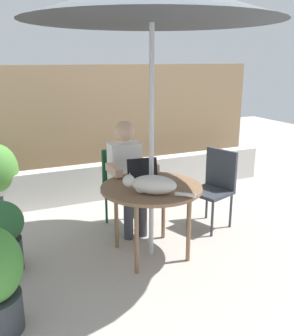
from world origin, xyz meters
name	(u,v)px	position (x,y,z in m)	size (l,w,h in m)	color
ground_plane	(151,253)	(0.00, 0.00, 0.00)	(14.00, 14.00, 0.00)	#ADA399
fence_back	(83,126)	(0.00, 2.44, 0.88)	(5.70, 0.08, 1.77)	#937756
planter_wall_low	(99,181)	(0.00, 1.69, 0.24)	(5.13, 0.20, 0.48)	beige
patio_table	(151,192)	(0.00, 0.00, 0.64)	(0.95, 0.95, 0.70)	brown
patio_umbrella	(152,1)	(0.00, 0.00, 2.30)	(2.18, 2.18, 2.46)	#B7B7BC
chair_occupied	(122,182)	(0.00, 0.78, 0.51)	(0.40, 0.40, 0.88)	#194C2D
chair_empty	(215,183)	(0.94, 0.33, 0.51)	(0.51, 0.51, 0.88)	#33383F
person_seated	(127,171)	(0.00, 0.63, 0.68)	(0.48, 0.48, 1.22)	white
laptop	(144,175)	(0.00, 0.16, 0.76)	(0.33, 0.29, 0.21)	silver
cat	(151,185)	(-0.09, -0.19, 0.78)	(0.53, 0.45, 0.17)	silver
potted_plant_near_fence	(1,234)	(-1.34, 0.27, 0.36)	(0.42, 0.42, 0.66)	#33383D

